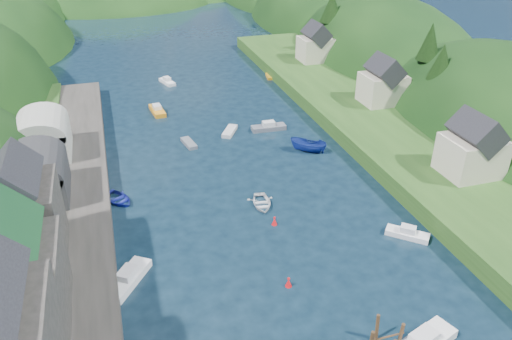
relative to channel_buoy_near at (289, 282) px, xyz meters
name	(u,v)px	position (x,y,z in m)	size (l,w,h in m)	color
ground	(217,130)	(1.83, 38.96, -0.48)	(600.00, 600.00, 0.00)	black
hillside_right	(379,95)	(46.83, 63.96, -7.89)	(36.00, 245.56, 48.00)	black
far_hills	(148,29)	(3.04, 162.97, -11.28)	(103.00, 68.00, 44.00)	black
hill_trees	(199,41)	(2.38, 53.75, 10.70)	(91.39, 152.35, 12.63)	black
quay_left	(55,265)	(-22.17, 8.96, 0.52)	(12.00, 110.00, 2.00)	#2D2B28
quayside_buildings	(0,320)	(-24.17, -4.65, 6.61)	(8.00, 35.84, 12.90)	#2D2B28
boat_sheds	(39,151)	(-24.17, 27.96, 4.79)	(7.00, 21.00, 7.50)	#2D2D30
terrace_right	(383,129)	(26.83, 28.96, 0.72)	(16.00, 120.00, 2.40)	#234719
right_bank_cottages	(377,83)	(29.83, 37.30, 5.36)	(9.00, 59.24, 8.41)	beige
channel_buoy_near	(289,282)	(0.00, 0.00, 0.00)	(0.70, 0.70, 1.10)	red
channel_buoy_far	(274,221)	(2.12, 10.48, 0.00)	(0.70, 0.70, 1.10)	red
moored_boats	(256,218)	(0.15, 11.57, 0.11)	(37.59, 93.12, 2.17)	silver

